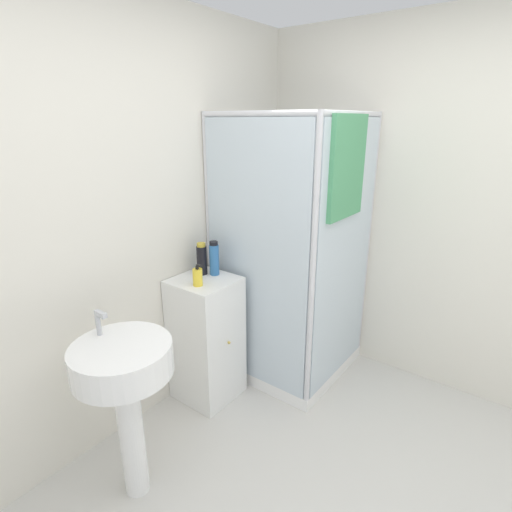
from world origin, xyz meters
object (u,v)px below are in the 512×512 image
shampoo_bottle_blue (214,259)px  soap_dispenser (198,277)px  shampoo_bottle_tall_black (202,259)px  sink (125,379)px

shampoo_bottle_blue → soap_dispenser: bearing=-167.6°
shampoo_bottle_tall_black → shampoo_bottle_blue: size_ratio=0.94×
shampoo_bottle_blue → sink: bearing=-164.8°
sink → shampoo_bottle_tall_black: (0.87, 0.32, 0.29)m
soap_dispenser → shampoo_bottle_blue: (0.20, 0.04, 0.05)m
sink → soap_dispenser: size_ratio=7.09×
soap_dispenser → shampoo_bottle_blue: bearing=12.4°
shampoo_bottle_tall_black → shampoo_bottle_blue: shampoo_bottle_blue is taller
sink → shampoo_bottle_blue: bearing=15.2°
shampoo_bottle_tall_black → shampoo_bottle_blue: bearing=-60.0°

